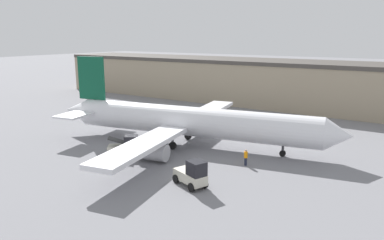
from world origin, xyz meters
The scene contains 6 objects.
ground_plane centered at (0.00, 0.00, 0.00)m, with size 400.00×400.00×0.00m, color slate.
terminal_building centered at (-3.43, 32.09, 4.31)m, with size 96.25×13.30×8.61m.
airplane centered at (-0.92, -0.17, 2.99)m, with size 37.51×34.15×10.57m.
ground_crew_worker centered at (8.65, -2.98, 0.93)m, with size 0.38×0.38×1.75m.
baggage_tug centered at (7.02, -10.74, 1.17)m, with size 3.79×2.79×2.58m.
belt_loader_truck centered at (-4.28, -7.27, 1.06)m, with size 3.68×3.31×2.29m.
Camera 1 is at (24.26, -37.20, 13.37)m, focal length 35.00 mm.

